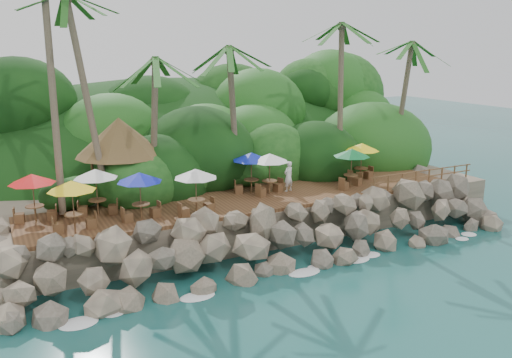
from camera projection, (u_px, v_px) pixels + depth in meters
name	position (u px, v px, depth m)	size (l,w,h in m)	color
ground	(311.00, 272.00, 26.33)	(140.00, 140.00, 0.00)	#19514F
land_base	(195.00, 180.00, 39.90)	(32.00, 25.20, 2.10)	gray
jungle_hill	(165.00, 173.00, 46.63)	(44.80, 28.00, 15.40)	#143811
seawall	(291.00, 237.00, 27.78)	(29.00, 4.00, 2.30)	gray
terrace	(256.00, 199.00, 30.98)	(26.00, 5.00, 0.20)	brown
jungle_foliage	(201.00, 197.00, 39.29)	(44.00, 16.00, 12.00)	#143811
foam_line	(308.00, 269.00, 26.59)	(25.20, 0.80, 0.06)	white
palms	(226.00, 22.00, 30.77)	(29.70, 6.39, 14.48)	brown
palapa	(119.00, 137.00, 30.50)	(5.09, 5.09, 4.60)	brown
dining_clusters	(208.00, 169.00, 29.10)	(22.00, 4.87, 2.45)	brown
railing	(423.00, 176.00, 33.42)	(8.30, 0.10, 1.00)	brown
waiter	(288.00, 176.00, 32.07)	(0.67, 0.44, 1.84)	white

